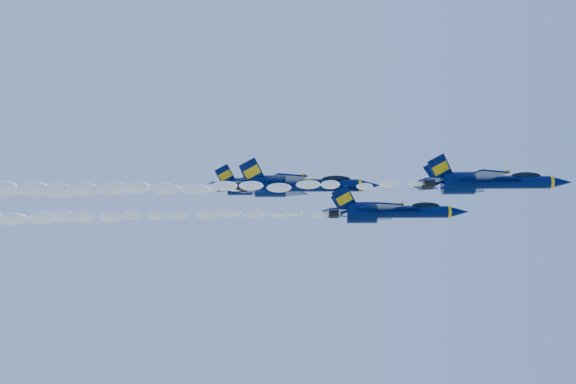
{
  "coord_description": "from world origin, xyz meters",
  "views": [
    {
      "loc": [
        -1.96,
        -87.24,
        137.63
      ],
      "look_at": [
        -4.11,
        -0.84,
        153.37
      ],
      "focal_mm": 45.0,
      "sensor_mm": 36.0,
      "label": 1
    }
  ],
  "objects_px": {
    "jet_lead": "(488,182)",
    "jet_fourth": "(263,186)",
    "jet_second": "(389,212)",
    "jet_third": "(299,185)"
  },
  "relations": [
    {
      "from": "jet_second",
      "to": "jet_third",
      "type": "bearing_deg",
      "value": 167.04
    },
    {
      "from": "jet_lead",
      "to": "jet_fourth",
      "type": "xyz_separation_m",
      "value": [
        -24.78,
        23.62,
        4.24
      ]
    },
    {
      "from": "jet_lead",
      "to": "jet_third",
      "type": "distance_m",
      "value": 24.76
    },
    {
      "from": "jet_lead",
      "to": "jet_third",
      "type": "relative_size",
      "value": 0.86
    },
    {
      "from": "jet_lead",
      "to": "jet_second",
      "type": "height_order",
      "value": "jet_lead"
    },
    {
      "from": "jet_second",
      "to": "jet_fourth",
      "type": "distance_m",
      "value": 20.34
    },
    {
      "from": "jet_second",
      "to": "jet_fourth",
      "type": "height_order",
      "value": "jet_fourth"
    },
    {
      "from": "jet_lead",
      "to": "jet_second",
      "type": "xyz_separation_m",
      "value": [
        -8.78,
        12.28,
        -1.17
      ]
    },
    {
      "from": "jet_lead",
      "to": "jet_fourth",
      "type": "bearing_deg",
      "value": 136.38
    },
    {
      "from": "jet_second",
      "to": "jet_fourth",
      "type": "xyz_separation_m",
      "value": [
        -16.0,
        11.33,
        5.41
      ]
    }
  ]
}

